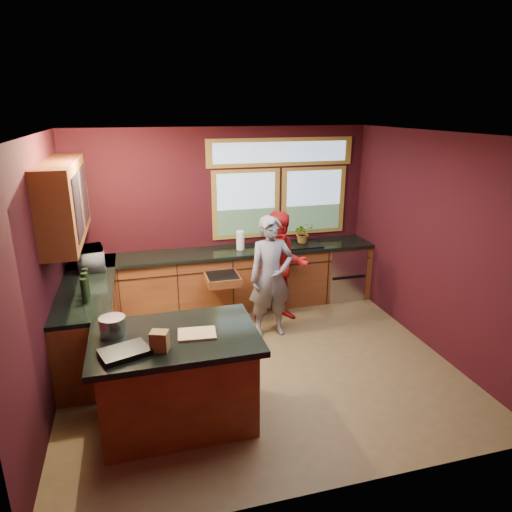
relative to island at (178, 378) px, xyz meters
name	(u,v)px	position (x,y,z in m)	size (l,w,h in m)	color
floor	(259,364)	(1.04, 0.80, -0.48)	(4.50, 4.50, 0.00)	brown
room_shell	(200,216)	(0.44, 1.13, 1.32)	(4.52, 4.02, 2.71)	black
back_counter	(242,278)	(1.24, 2.50, -0.01)	(4.50, 0.64, 0.93)	#552414
left_counter	(90,318)	(-0.91, 1.65, -0.01)	(0.64, 2.30, 0.93)	#552414
island	(178,378)	(0.00, 0.00, 0.00)	(1.55, 1.05, 0.95)	#552414
person_grey	(271,277)	(1.40, 1.53, 0.34)	(0.60, 0.39, 1.64)	slate
person_red	(281,267)	(1.68, 1.92, 0.32)	(0.78, 0.61, 1.60)	maroon
microwave	(90,258)	(-0.88, 2.20, 0.59)	(0.50, 0.34, 0.28)	#999999
potted_plant	(303,233)	(2.25, 2.55, 0.62)	(0.30, 0.26, 0.33)	#999999
paper_towel	(240,240)	(1.22, 2.50, 0.59)	(0.12, 0.12, 0.28)	silver
cutting_board	(197,334)	(0.20, -0.05, 0.48)	(0.35, 0.25, 0.02)	#A58255
stock_pot	(113,326)	(-0.55, 0.15, 0.56)	(0.24, 0.24, 0.18)	#ADADB1
paper_bag	(160,341)	(-0.15, -0.25, 0.56)	(0.15, 0.12, 0.18)	brown
black_tray	(124,352)	(-0.45, -0.25, 0.49)	(0.40, 0.28, 0.05)	black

